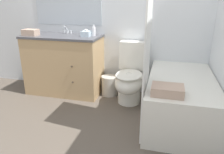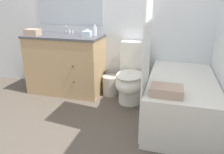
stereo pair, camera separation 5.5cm
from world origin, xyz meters
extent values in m
plane|color=brown|center=(0.00, 0.00, 0.00)|extent=(14.00, 14.00, 0.00)
cube|color=silver|center=(0.00, 1.56, 1.25)|extent=(8.00, 0.05, 2.50)
cube|color=tan|center=(-0.74, 1.28, 0.42)|extent=(1.09, 0.52, 0.84)
cube|color=#4C4C51|center=(-0.74, 1.28, 0.86)|extent=(1.11, 0.54, 0.03)
cylinder|color=silver|center=(-0.74, 1.28, 0.82)|extent=(0.29, 0.29, 0.10)
sphere|color=#382D23|center=(-0.50, 1.00, 0.51)|extent=(0.02, 0.02, 0.02)
sphere|color=#382D23|center=(-0.50, 1.00, 0.28)|extent=(0.02, 0.02, 0.02)
cylinder|color=silver|center=(-0.74, 1.46, 0.89)|extent=(0.04, 0.04, 0.04)
cylinder|color=silver|center=(-0.74, 1.42, 0.96)|extent=(0.02, 0.11, 0.09)
cylinder|color=silver|center=(-0.80, 1.46, 0.90)|extent=(0.03, 0.03, 0.04)
cylinder|color=silver|center=(-0.69, 1.46, 0.90)|extent=(0.03, 0.03, 0.04)
cylinder|color=silver|center=(0.27, 1.16, 0.11)|extent=(0.31, 0.31, 0.22)
ellipsoid|color=silver|center=(0.27, 1.10, 0.31)|extent=(0.37, 0.49, 0.28)
torus|color=silver|center=(0.27, 1.10, 0.41)|extent=(0.37, 0.37, 0.04)
cube|color=silver|center=(0.27, 1.43, 0.61)|extent=(0.38, 0.18, 0.40)
ellipsoid|color=silver|center=(0.27, 1.10, 0.43)|extent=(0.35, 0.46, 0.02)
cube|color=silver|center=(0.92, 0.86, 0.26)|extent=(0.73, 1.36, 0.52)
cube|color=#A5A7A2|center=(0.92, 0.86, 0.51)|extent=(0.61, 1.24, 0.01)
cube|color=white|center=(0.54, 0.52, 1.02)|extent=(0.01, 0.53, 2.03)
cylinder|color=#B7B2A8|center=(-0.06, 1.34, 0.14)|extent=(0.24, 0.24, 0.29)
cube|color=silver|center=(-0.37, 1.27, 0.91)|extent=(0.12, 0.13, 0.07)
ellipsoid|color=white|center=(-0.37, 1.27, 0.96)|extent=(0.05, 0.04, 0.03)
cylinder|color=silver|center=(-0.29, 1.34, 0.93)|extent=(0.06, 0.06, 0.12)
cylinder|color=silver|center=(-0.29, 1.34, 1.01)|extent=(0.03, 0.03, 0.03)
cube|color=tan|center=(-1.16, 1.14, 0.92)|extent=(0.21, 0.15, 0.09)
cube|color=tan|center=(0.76, 0.36, 0.56)|extent=(0.30, 0.22, 0.09)
camera|label=1|loc=(0.72, -1.58, 1.38)|focal=35.00mm
camera|label=2|loc=(0.78, -1.56, 1.38)|focal=35.00mm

